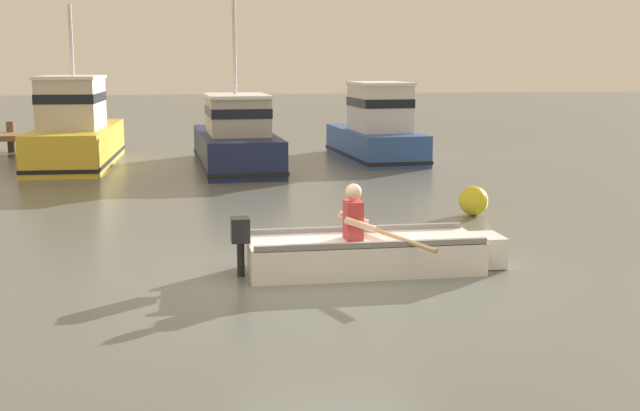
# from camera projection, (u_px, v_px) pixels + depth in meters

# --- Properties ---
(ground_plane) EXTENTS (120.00, 120.00, 0.00)m
(ground_plane) POSITION_uv_depth(u_px,v_px,m) (332.00, 280.00, 10.50)
(ground_plane) COLOR slate
(rowboat_with_person) EXTENTS (3.70, 1.92, 1.19)m
(rowboat_with_person) POSITION_uv_depth(u_px,v_px,m) (369.00, 252.00, 10.94)
(rowboat_with_person) COLOR white
(rowboat_with_person) RESTS_ON ground
(moored_boat_yellow) EXTENTS (2.14, 5.94, 4.25)m
(moored_boat_yellow) POSITION_uv_depth(u_px,v_px,m) (76.00, 132.00, 21.88)
(moored_boat_yellow) COLOR gold
(moored_boat_yellow) RESTS_ON ground
(moored_boat_navy) EXTENTS (2.12, 5.86, 4.77)m
(moored_boat_navy) POSITION_uv_depth(u_px,v_px,m) (236.00, 140.00, 21.44)
(moored_boat_navy) COLOR #19234C
(moored_boat_navy) RESTS_ON ground
(moored_boat_blue) EXTENTS (2.03, 4.89, 2.21)m
(moored_boat_blue) POSITION_uv_depth(u_px,v_px,m) (376.00, 131.00, 23.16)
(moored_boat_blue) COLOR #2D519E
(moored_boat_blue) RESTS_ON ground
(mooring_buoy) EXTENTS (0.54, 0.54, 0.54)m
(mooring_buoy) POSITION_uv_depth(u_px,v_px,m) (473.00, 201.00, 14.86)
(mooring_buoy) COLOR yellow
(mooring_buoy) RESTS_ON ground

